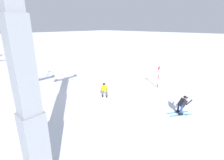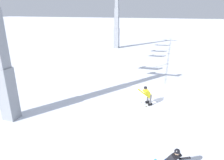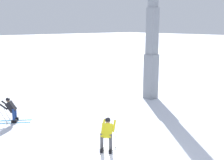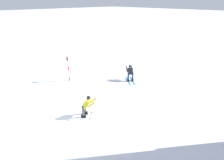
{
  "view_description": "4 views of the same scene",
  "coord_description": "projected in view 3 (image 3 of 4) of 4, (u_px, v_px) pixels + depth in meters",
  "views": [
    {
      "loc": [
        -10.51,
        9.43,
        5.92
      ],
      "look_at": [
        -1.88,
        0.12,
        1.76
      ],
      "focal_mm": 27.16,
      "sensor_mm": 36.0,
      "label": 1
    },
    {
      "loc": [
        -13.4,
        -1.08,
        6.18
      ],
      "look_at": [
        -1.81,
        2.35,
        1.84
      ],
      "focal_mm": 32.0,
      "sensor_mm": 36.0,
      "label": 2
    },
    {
      "loc": [
        6.64,
        -6.36,
        5.09
      ],
      "look_at": [
        -1.77,
        1.06,
        2.74
      ],
      "focal_mm": 42.15,
      "sensor_mm": 36.0,
      "label": 3
    },
    {
      "loc": [
        4.31,
        7.79,
        6.42
      ],
      "look_at": [
        -1.48,
        1.81,
        2.76
      ],
      "focal_mm": 29.43,
      "sensor_mm": 36.0,
      "label": 4
    }
  ],
  "objects": [
    {
      "name": "lift_tower_near",
      "position": [
        152.0,
        39.0,
        17.83
      ],
      "size": [
        0.75,
        3.01,
        9.91
      ],
      "color": "gray",
      "rests_on": "ground_plane"
    },
    {
      "name": "skier_carving_main",
      "position": [
        107.0,
        133.0,
        10.72
      ],
      "size": [
        1.45,
        1.66,
        1.51
      ],
      "color": "white",
      "rests_on": "ground_plane"
    },
    {
      "name": "skier_distant_uphill",
      "position": [
        11.0,
        108.0,
        13.94
      ],
      "size": [
        1.38,
        1.63,
        1.46
      ],
      "color": "#198CCC",
      "rests_on": "ground_plane"
    }
  ]
}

